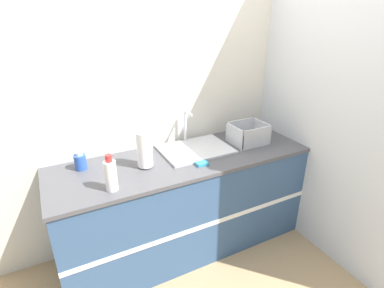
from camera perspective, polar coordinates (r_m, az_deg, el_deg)
The scene contains 10 objects.
ground_plane at distance 2.73m, azimuth 1.93°, elevation -22.41°, with size 12.00×12.00×0.00m, color tan.
wall_back at distance 2.60m, azimuth -5.22°, elevation 8.88°, with size 4.50×0.06×2.60m.
wall_right at distance 2.89m, azimuth 18.24°, elevation 9.34°, with size 0.06×2.67×2.60m.
counter_cabinet at distance 2.66m, azimuth -1.48°, elevation -11.12°, with size 2.13×0.69×0.89m.
sink at distance 2.55m, azimuth 0.60°, elevation -0.81°, with size 0.58×0.43×0.31m.
paper_towel_roll at distance 2.25m, azimuth -9.02°, elevation -1.05°, with size 0.11×0.11×0.28m.
dish_rack at distance 2.73m, azimuth 10.62°, elevation 1.64°, with size 0.31×0.26×0.18m.
bottle_white_spray at distance 2.03m, azimuth -15.23°, elevation -5.66°, with size 0.08×0.08×0.26m.
bottle_blue at distance 2.38m, azimuth -20.51°, elevation -3.15°, with size 0.09×0.09×0.14m.
sponge at distance 2.31m, azimuth 1.89°, elevation -3.75°, with size 0.09×0.06×0.02m.
Camera 1 is at (-0.93, -1.63, 1.97)m, focal length 28.00 mm.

